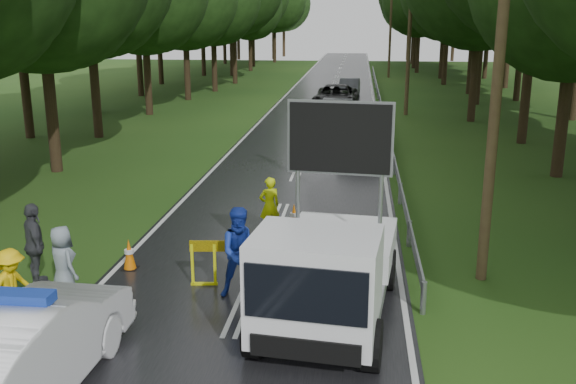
# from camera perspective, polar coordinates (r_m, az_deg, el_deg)

# --- Properties ---
(ground) EXTENTS (160.00, 160.00, 0.00)m
(ground) POSITION_cam_1_polar(r_m,az_deg,el_deg) (13.62, -4.06, -10.00)
(ground) COLOR #1B4012
(ground) RESTS_ON ground
(road) EXTENTS (7.00, 140.00, 0.02)m
(road) POSITION_cam_1_polar(r_m,az_deg,el_deg) (42.57, 3.18, 7.37)
(road) COLOR black
(road) RESTS_ON ground
(guardrail) EXTENTS (0.12, 60.06, 0.70)m
(guardrail) POSITION_cam_1_polar(r_m,az_deg,el_deg) (42.13, 8.24, 7.90)
(guardrail) COLOR gray
(guardrail) RESTS_ON ground
(utility_pole_near) EXTENTS (1.40, 0.24, 10.00)m
(utility_pole_near) POSITION_cam_1_polar(r_m,az_deg,el_deg) (14.43, 18.31, 11.58)
(utility_pole_near) COLOR #473421
(utility_pole_near) RESTS_ON ground
(utility_pole_mid) EXTENTS (1.40, 0.24, 10.00)m
(utility_pole_mid) POSITION_cam_1_polar(r_m,az_deg,el_deg) (40.22, 10.76, 13.91)
(utility_pole_mid) COLOR #473421
(utility_pole_mid) RESTS_ON ground
(utility_pole_far) EXTENTS (1.40, 0.24, 10.00)m
(utility_pole_far) POSITION_cam_1_polar(r_m,az_deg,el_deg) (66.18, 9.10, 14.39)
(utility_pole_far) COLOR #473421
(utility_pole_far) RESTS_ON ground
(police_sedan) EXTENTS (1.96, 5.12, 1.83)m
(police_sedan) POSITION_cam_1_polar(r_m,az_deg,el_deg) (10.97, -22.80, -12.92)
(police_sedan) COLOR white
(police_sedan) RESTS_ON ground
(work_truck) EXTENTS (2.86, 5.44, 4.16)m
(work_truck) POSITION_cam_1_polar(r_m,az_deg,el_deg) (12.36, 3.50, -6.98)
(work_truck) COLOR gray
(work_truck) RESTS_ON ground
(barrier) EXTENTS (2.58, 0.33, 1.07)m
(barrier) POSITION_cam_1_polar(r_m,az_deg,el_deg) (14.22, -3.55, -5.34)
(barrier) COLOR #DDE60C
(barrier) RESTS_ON ground
(officer) EXTENTS (0.71, 0.63, 1.63)m
(officer) POSITION_cam_1_polar(r_m,az_deg,el_deg) (17.57, -1.66, -1.25)
(officer) COLOR #D6F00D
(officer) RESTS_ON ground
(civilian) EXTENTS (1.14, 1.01, 1.97)m
(civilian) POSITION_cam_1_polar(r_m,az_deg,el_deg) (13.70, -4.14, -5.36)
(civilian) COLOR #1933A4
(civilian) RESTS_ON ground
(bystander_left) EXTENTS (0.84, 1.13, 1.57)m
(bystander_left) POSITION_cam_1_polar(r_m,az_deg,el_deg) (13.53, -23.35, -7.83)
(bystander_left) COLOR yellow
(bystander_left) RESTS_ON ground
(bystander_mid) EXTENTS (1.05, 1.16, 1.90)m
(bystander_mid) POSITION_cam_1_polar(r_m,az_deg,el_deg) (15.26, -21.58, -4.39)
(bystander_mid) COLOR #3D3E44
(bystander_mid) RESTS_ON ground
(bystander_right) EXTENTS (0.94, 0.89, 1.62)m
(bystander_right) POSITION_cam_1_polar(r_m,az_deg,el_deg) (14.35, -19.38, -5.99)
(bystander_right) COLOR gray
(bystander_right) RESTS_ON ground
(queue_car_first) EXTENTS (2.59, 5.06, 1.65)m
(queue_car_first) POSITION_cam_1_polar(r_m,az_deg,el_deg) (29.00, 6.84, 5.24)
(queue_car_first) COLOR #414549
(queue_car_first) RESTS_ON ground
(queue_car_second) EXTENTS (2.59, 5.10, 1.42)m
(queue_car_second) POSITION_cam_1_polar(r_m,az_deg,el_deg) (34.98, 3.81, 6.81)
(queue_car_second) COLOR #93969A
(queue_car_second) RESTS_ON ground
(queue_car_third) EXTENTS (2.90, 5.96, 1.63)m
(queue_car_third) POSITION_cam_1_polar(r_m,az_deg,el_deg) (42.06, 4.27, 8.37)
(queue_car_third) COLOR black
(queue_car_third) RESTS_ON ground
(queue_car_fourth) EXTENTS (1.65, 4.26, 1.38)m
(queue_car_fourth) POSITION_cam_1_polar(r_m,az_deg,el_deg) (49.30, 5.47, 9.19)
(queue_car_fourth) COLOR #44474C
(queue_car_fourth) RESTS_ON ground
(cone_near_left) EXTENTS (0.37, 0.37, 0.77)m
(cone_near_left) POSITION_cam_1_polar(r_m,az_deg,el_deg) (12.52, -22.49, -11.66)
(cone_near_left) COLOR black
(cone_near_left) RESTS_ON ground
(cone_center) EXTENTS (0.31, 0.31, 0.65)m
(cone_center) POSITION_cam_1_polar(r_m,az_deg,el_deg) (15.24, -0.88, -5.85)
(cone_center) COLOR black
(cone_center) RESTS_ON ground
(cone_far) EXTENTS (0.37, 0.37, 0.78)m
(cone_far) POSITION_cam_1_polar(r_m,az_deg,el_deg) (18.03, 0.53, -2.27)
(cone_far) COLOR black
(cone_far) RESTS_ON ground
(cone_left_mid) EXTENTS (0.36, 0.36, 0.76)m
(cone_left_mid) POSITION_cam_1_polar(r_m,az_deg,el_deg) (15.71, -13.93, -5.44)
(cone_left_mid) COLOR black
(cone_left_mid) RESTS_ON ground
(cone_right) EXTENTS (0.35, 0.35, 0.75)m
(cone_right) POSITION_cam_1_polar(r_m,az_deg,el_deg) (14.83, 6.32, -6.36)
(cone_right) COLOR black
(cone_right) RESTS_ON ground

